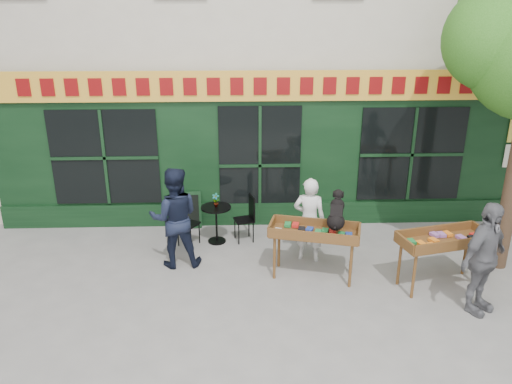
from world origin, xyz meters
TOP-DOWN VIEW (x-y plane):
  - ground at (0.00, 0.00)m, footprint 80.00×80.00m
  - book_cart_center at (0.84, 0.04)m, footprint 1.61×0.98m
  - dog at (1.19, -0.01)m, footprint 0.48×0.67m
  - woman at (0.84, 0.69)m, footprint 0.66×0.52m
  - book_cart_right at (2.94, -0.35)m, footprint 1.60×0.95m
  - man_right at (3.24, -1.10)m, footprint 1.13×0.95m
  - bistro_table at (-0.90, 1.47)m, footprint 0.60×0.60m
  - bistro_chair_left at (-1.53, 1.42)m, footprint 0.50×0.49m
  - bistro_chair_right at (-0.27, 1.55)m, footprint 0.45×0.44m
  - potted_plant at (-0.90, 1.47)m, footprint 0.17×0.13m
  - man_left at (-1.60, 0.57)m, footprint 0.97×0.79m
  - chalkboard at (-1.53, 2.19)m, footprint 0.57×0.24m

SIDE VIEW (x-z plane):
  - ground at x=0.00m, z-range 0.00..0.00m
  - chalkboard at x=-1.53m, z-range 0.01..0.79m
  - bistro_table at x=-0.90m, z-range 0.16..0.92m
  - bistro_chair_left at x=-1.53m, z-range 0.08..1.03m
  - bistro_chair_right at x=-0.27m, z-range 0.08..1.03m
  - woman at x=0.84m, z-range 0.00..1.61m
  - book_cart_center at x=0.84m, z-range 0.33..1.32m
  - book_cart_right at x=2.94m, z-range 0.33..1.32m
  - man_right at x=3.24m, z-range 0.00..1.81m
  - potted_plant at x=-0.90m, z-range 0.76..1.05m
  - man_left at x=-1.60m, z-range 0.00..1.87m
  - dog at x=1.19m, z-range 0.99..1.59m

